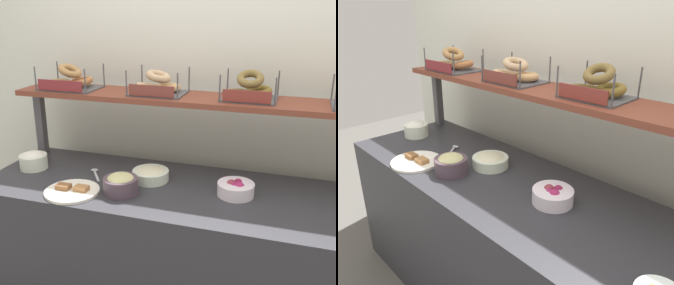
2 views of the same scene
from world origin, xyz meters
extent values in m
cube|color=silver|center=(0.00, 0.55, 1.20)|extent=(3.39, 0.06, 2.40)
cube|color=#2D2D33|center=(0.00, 0.00, 0.42)|extent=(2.19, 0.70, 0.85)
cube|color=#4C4C51|center=(-1.03, 0.27, 1.05)|extent=(0.05, 0.05, 0.40)
cube|color=brown|center=(0.00, 0.27, 1.26)|extent=(2.15, 0.32, 0.03)
cylinder|color=silver|center=(-0.22, 0.06, 0.88)|extent=(0.20, 0.20, 0.06)
ellipsoid|color=beige|center=(-0.22, 0.06, 0.90)|extent=(0.15, 0.15, 0.04)
cylinder|color=#4F3E4A|center=(-0.31, -0.14, 0.89)|extent=(0.17, 0.17, 0.08)
ellipsoid|color=#C2BF7F|center=(-0.31, -0.14, 0.93)|extent=(0.14, 0.14, 0.06)
cylinder|color=white|center=(-0.92, 0.01, 0.89)|extent=(0.16, 0.16, 0.08)
ellipsoid|color=white|center=(-0.92, 0.01, 0.93)|extent=(0.12, 0.12, 0.06)
cylinder|color=white|center=(0.25, 0.02, 0.88)|extent=(0.18, 0.18, 0.06)
sphere|color=#9C255E|center=(0.24, 0.00, 0.91)|extent=(0.04, 0.04, 0.04)
sphere|color=maroon|center=(0.25, 0.04, 0.91)|extent=(0.04, 0.04, 0.04)
sphere|color=#A32558|center=(0.27, 0.00, 0.91)|extent=(0.05, 0.05, 0.05)
sphere|color=brown|center=(0.22, 0.02, 0.91)|extent=(0.05, 0.05, 0.05)
cylinder|color=white|center=(-0.54, -0.21, 0.86)|extent=(0.28, 0.28, 0.01)
cube|color=brown|center=(-0.59, -0.21, 0.88)|extent=(0.07, 0.05, 0.02)
cube|color=#A57141|center=(-0.50, -0.20, 0.88)|extent=(0.07, 0.05, 0.02)
cube|color=#B7B7BC|center=(-0.52, 0.00, 0.86)|extent=(0.09, 0.12, 0.01)
ellipsoid|color=#B7B7BC|center=(-0.57, 0.08, 0.86)|extent=(0.04, 0.03, 0.01)
cube|color=#4C4C51|center=(-0.79, 0.26, 1.28)|extent=(0.33, 0.24, 0.01)
cylinder|color=#4C4C51|center=(-0.95, 0.14, 1.35)|extent=(0.01, 0.01, 0.14)
cylinder|color=#4C4C51|center=(-0.63, 0.14, 1.35)|extent=(0.01, 0.01, 0.14)
cylinder|color=#4C4C51|center=(-0.95, 0.37, 1.35)|extent=(0.01, 0.01, 0.14)
cylinder|color=#4C4C51|center=(-0.63, 0.37, 1.35)|extent=(0.01, 0.01, 0.14)
cube|color=maroon|center=(-0.79, 0.14, 1.32)|extent=(0.28, 0.01, 0.06)
torus|color=#A68755|center=(-0.84, 0.23, 1.31)|extent=(0.20, 0.20, 0.05)
torus|color=#AC6B3E|center=(-0.74, 0.29, 1.32)|extent=(0.19, 0.19, 0.06)
torus|color=#AD7F4C|center=(-0.79, 0.26, 1.39)|extent=(0.16, 0.16, 0.09)
cube|color=#4C4C51|center=(-0.25, 0.27, 1.28)|extent=(0.30, 0.24, 0.01)
cylinder|color=#4C4C51|center=(-0.39, 0.16, 1.35)|extent=(0.01, 0.01, 0.14)
cylinder|color=#4C4C51|center=(-0.10, 0.16, 1.35)|extent=(0.01, 0.01, 0.14)
cylinder|color=#4C4C51|center=(-0.39, 0.39, 1.35)|extent=(0.01, 0.01, 0.14)
cylinder|color=#4C4C51|center=(-0.10, 0.39, 1.35)|extent=(0.01, 0.01, 0.14)
cube|color=brown|center=(-0.25, 0.15, 1.32)|extent=(0.25, 0.01, 0.06)
torus|color=tan|center=(-0.30, 0.24, 1.32)|extent=(0.20, 0.20, 0.06)
torus|color=tan|center=(-0.20, 0.31, 1.31)|extent=(0.20, 0.20, 0.05)
torus|color=tan|center=(-0.25, 0.27, 1.38)|extent=(0.16, 0.16, 0.07)
cube|color=#4C4C51|center=(0.25, 0.29, 1.28)|extent=(0.28, 0.24, 0.01)
cylinder|color=#4C4C51|center=(0.12, 0.17, 1.35)|extent=(0.01, 0.01, 0.14)
cylinder|color=#4C4C51|center=(0.39, 0.17, 1.35)|extent=(0.01, 0.01, 0.14)
cylinder|color=#4C4C51|center=(0.12, 0.40, 1.35)|extent=(0.01, 0.01, 0.14)
cylinder|color=#4C4C51|center=(0.39, 0.40, 1.35)|extent=(0.01, 0.01, 0.14)
cube|color=maroon|center=(0.25, 0.17, 1.32)|extent=(0.24, 0.01, 0.06)
torus|color=brown|center=(0.20, 0.26, 1.31)|extent=(0.17, 0.17, 0.05)
torus|color=olive|center=(0.30, 0.32, 1.32)|extent=(0.20, 0.20, 0.06)
torus|color=brown|center=(0.25, 0.29, 1.39)|extent=(0.15, 0.15, 0.10)
camera|label=1|loc=(0.49, -1.83, 1.74)|focal=43.27mm
camera|label=2|loc=(1.01, -1.01, 1.65)|focal=35.16mm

